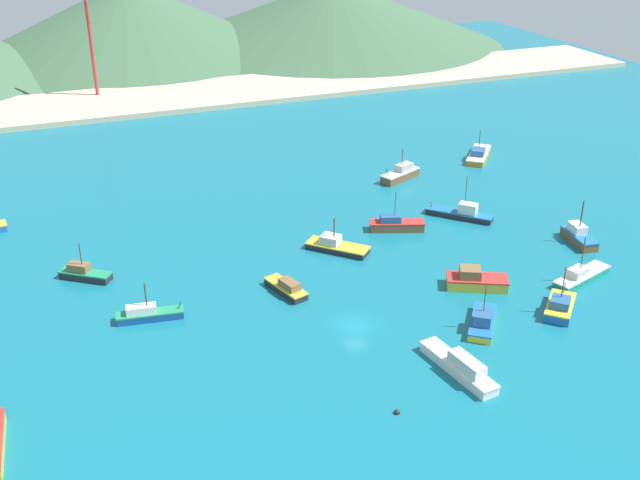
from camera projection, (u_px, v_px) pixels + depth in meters
The scene contains 20 objects.
ground at pixel (274, 229), 116.03m from camera, with size 260.00×280.00×0.50m.
fishing_boat_0 at pixel (396, 224), 114.76m from camera, with size 8.44×5.00×6.16m.
fishing_boat_1 at pixel (336, 246), 108.62m from camera, with size 8.35×8.53×4.92m.
fishing_boat_2 at pixel (483, 321), 90.26m from camera, with size 7.00×7.89×5.81m.
fishing_boat_3 at pixel (579, 236), 110.86m from camera, with size 3.44×7.13×6.44m.
fishing_boat_4 at pixel (148, 314), 91.86m from camera, with size 8.18×3.04×4.92m.
fishing_boat_6 at pixel (476, 280), 98.90m from camera, with size 8.38×6.39×2.76m.
fishing_boat_7 at pixel (479, 155), 143.50m from camera, with size 9.18×9.93×5.55m.
fishing_boat_8 at pixel (461, 213), 118.87m from camera, with size 8.79×9.22×6.95m.
fishing_boat_10 at pixel (460, 366), 81.86m from camera, with size 3.72×11.07×2.48m.
fishing_boat_11 at pixel (84, 273), 101.01m from camera, with size 6.86×5.82×5.21m.
fishing_boat_12 at pixel (287, 288), 97.67m from camera, with size 3.96×7.20×1.98m.
fishing_boat_13 at pixel (581, 276), 100.53m from camera, with size 9.92×5.16×6.46m.
fishing_boat_14 at pixel (560, 306), 93.26m from camera, with size 6.86×6.83×6.34m.
fishing_boat_15 at pixel (401, 174), 133.68m from camera, with size 8.36×5.43×5.44m.
buoy_0 at pixel (397, 412), 76.19m from camera, with size 0.62×0.62×0.62m.
beach_strip at pixel (169, 98), 180.14m from camera, with size 247.00×25.25×1.20m, color #C6B793.
hill_central at pixel (129, 18), 220.57m from camera, with size 92.68×92.68×21.00m.
hill_east at pixel (333, 12), 234.52m from camera, with size 104.45×104.45×19.15m.
radio_tower at pixel (90, 36), 174.30m from camera, with size 2.91×2.33×29.11m.
Camera 1 is at (-32.69, -70.31, 48.55)m, focal length 43.18 mm.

